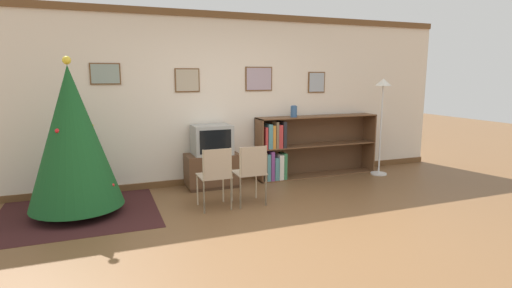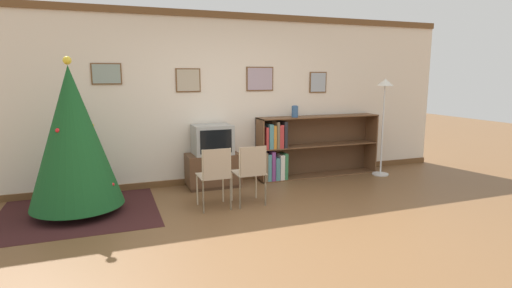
% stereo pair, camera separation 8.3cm
% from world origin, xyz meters
% --- Properties ---
extents(ground_plane, '(24.00, 24.00, 0.00)m').
position_xyz_m(ground_plane, '(0.00, 0.00, 0.00)').
color(ground_plane, brown).
extents(wall_back, '(8.33, 0.11, 2.70)m').
position_xyz_m(wall_back, '(0.00, 2.40, 1.35)').
color(wall_back, silver).
rests_on(wall_back, ground_plane).
extents(area_rug, '(1.92, 1.72, 0.01)m').
position_xyz_m(area_rug, '(-2.15, 1.51, 0.00)').
color(area_rug, '#381919').
rests_on(area_rug, ground_plane).
extents(christmas_tree, '(1.12, 1.12, 1.95)m').
position_xyz_m(christmas_tree, '(-2.15, 1.51, 0.98)').
color(christmas_tree, maroon).
rests_on(christmas_tree, area_rug).
extents(tv_console, '(0.82, 0.46, 0.52)m').
position_xyz_m(tv_console, '(-0.25, 2.10, 0.26)').
color(tv_console, '#412A1A').
rests_on(tv_console, ground_plane).
extents(television, '(0.59, 0.45, 0.45)m').
position_xyz_m(television, '(-0.25, 2.10, 0.75)').
color(television, '#9E9E99').
rests_on(television, tv_console).
extents(folding_chair_left, '(0.40, 0.40, 0.82)m').
position_xyz_m(folding_chair_left, '(-0.49, 1.04, 0.47)').
color(folding_chair_left, tan).
rests_on(folding_chair_left, ground_plane).
extents(folding_chair_right, '(0.40, 0.40, 0.82)m').
position_xyz_m(folding_chair_right, '(-0.00, 1.04, 0.47)').
color(folding_chair_right, tan).
rests_on(folding_chair_right, ground_plane).
extents(bookshelf, '(2.19, 0.36, 1.04)m').
position_xyz_m(bookshelf, '(1.26, 2.17, 0.50)').
color(bookshelf, brown).
rests_on(bookshelf, ground_plane).
extents(vase, '(0.11, 0.11, 0.19)m').
position_xyz_m(vase, '(1.17, 2.13, 1.14)').
color(vase, '#335684').
rests_on(vase, bookshelf).
extents(standing_lamp, '(0.28, 0.28, 1.67)m').
position_xyz_m(standing_lamp, '(2.70, 1.80, 1.28)').
color(standing_lamp, silver).
rests_on(standing_lamp, ground_plane).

